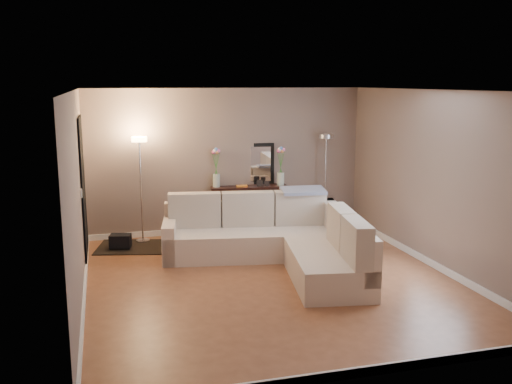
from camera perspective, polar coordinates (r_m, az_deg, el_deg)
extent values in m
cube|color=brown|center=(8.01, 1.52, -8.86)|extent=(5.00, 5.50, 0.01)
cube|color=white|center=(7.53, 1.62, 10.17)|extent=(5.00, 5.50, 0.01)
cube|color=gray|center=(10.30, -2.86, 3.11)|extent=(5.00, 0.02, 2.60)
cube|color=gray|center=(5.15, 10.48, -5.15)|extent=(5.00, 0.02, 2.60)
cube|color=gray|center=(7.35, -17.51, -0.61)|extent=(0.02, 5.50, 2.60)
cube|color=gray|center=(8.71, 17.59, 1.15)|extent=(0.02, 5.50, 2.60)
cube|color=white|center=(10.52, -2.77, -3.66)|extent=(5.00, 0.03, 0.10)
cube|color=white|center=(5.64, 9.90, -17.37)|extent=(5.00, 0.03, 0.10)
cube|color=white|center=(7.69, -16.78, -9.76)|extent=(0.03, 5.50, 0.10)
cube|color=white|center=(8.99, 16.99, -6.73)|extent=(0.03, 5.50, 0.10)
cube|color=black|center=(9.06, -16.87, 0.27)|extent=(0.02, 1.20, 2.20)
cube|color=white|center=(8.20, -17.06, -0.12)|extent=(0.02, 0.08, 0.12)
cube|color=beige|center=(9.03, -0.34, -5.07)|extent=(2.88, 1.39, 0.43)
cube|color=beige|center=(9.31, -0.56, -2.68)|extent=(2.76, 0.66, 0.60)
cube|color=beige|center=(8.98, -8.63, -4.73)|extent=(0.34, 0.98, 0.60)
cube|color=beige|center=(7.92, 7.19, -7.51)|extent=(1.22, 1.83, 0.43)
cube|color=beige|center=(8.36, 8.99, -4.42)|extent=(0.64, 2.66, 0.60)
cube|color=beige|center=(9.12, -6.16, -1.81)|extent=(0.86, 0.37, 0.55)
cube|color=beige|center=(9.15, -0.82, -1.70)|extent=(0.86, 0.37, 0.55)
cube|color=beige|center=(9.26, 4.43, -1.57)|extent=(0.86, 0.37, 0.55)
cube|color=beige|center=(8.13, 8.52, -3.44)|extent=(0.36, 0.79, 0.55)
cube|color=beige|center=(7.39, 10.04, -4.97)|extent=(0.36, 0.79, 0.55)
cube|color=gray|center=(9.24, 4.74, 0.15)|extent=(0.74, 0.48, 0.09)
cube|color=black|center=(10.31, -0.72, 0.50)|extent=(1.42, 0.54, 0.04)
cube|color=black|center=(10.19, -4.17, -2.11)|extent=(0.05, 0.05, 0.81)
cube|color=black|center=(10.48, -4.29, -1.74)|extent=(0.05, 0.05, 0.81)
cube|color=black|center=(10.36, 2.91, -1.88)|extent=(0.05, 0.05, 0.81)
cube|color=black|center=(10.64, 2.60, -1.52)|extent=(0.05, 0.05, 0.81)
cube|color=black|center=(10.45, -0.71, -2.95)|extent=(1.33, 0.50, 0.03)
cube|color=#BF3333|center=(10.36, -3.84, -2.43)|extent=(0.05, 0.17, 0.20)
cube|color=#3359A5|center=(10.37, -3.60, -2.36)|extent=(0.06, 0.17, 0.22)
cube|color=gold|center=(10.37, -3.33, -2.30)|extent=(0.07, 0.17, 0.25)
cube|color=#3F7F4C|center=(10.38, -3.01, -2.40)|extent=(0.07, 0.18, 0.20)
cube|color=#994C99|center=(10.38, -2.74, -2.34)|extent=(0.05, 0.17, 0.22)
cube|color=orange|center=(10.38, -2.50, -2.27)|extent=(0.06, 0.17, 0.25)
cube|color=#262626|center=(10.39, -2.22, -2.38)|extent=(0.07, 0.17, 0.20)
cube|color=#4C99B2|center=(10.39, -1.91, -2.31)|extent=(0.07, 0.18, 0.22)
cube|color=#B2A58C|center=(10.40, -1.64, -2.24)|extent=(0.05, 0.17, 0.25)
cube|color=brown|center=(10.41, -1.40, -2.35)|extent=(0.06, 0.17, 0.20)
cube|color=navy|center=(10.41, -1.12, -2.28)|extent=(0.07, 0.17, 0.22)
cube|color=gold|center=(10.41, -0.82, -2.22)|extent=(0.07, 0.18, 0.25)
cube|color=black|center=(10.42, -0.86, 2.80)|extent=(0.98, 0.16, 0.77)
cube|color=white|center=(10.40, -0.85, 2.78)|extent=(0.85, 0.11, 0.64)
cube|color=orange|center=(10.26, -1.41, 0.55)|extent=(0.21, 0.15, 0.04)
cube|color=black|center=(10.27, 0.37, 0.84)|extent=(0.11, 0.03, 0.14)
cube|color=black|center=(10.29, 1.08, 0.80)|extent=(0.09, 0.03, 0.12)
cylinder|color=silver|center=(10.23, -3.99, 1.10)|extent=(0.14, 0.14, 0.26)
cylinder|color=#38722D|center=(10.18, -4.11, 2.75)|extent=(0.10, 0.02, 0.44)
sphere|color=#E5598C|center=(10.15, -4.26, 4.00)|extent=(0.08, 0.08, 0.07)
cylinder|color=#38722D|center=(10.18, -4.06, 2.82)|extent=(0.06, 0.02, 0.47)
sphere|color=white|center=(10.15, -4.15, 4.12)|extent=(0.08, 0.08, 0.07)
cylinder|color=#38722D|center=(10.18, -4.01, 2.88)|extent=(0.01, 0.01, 0.49)
sphere|color=#598CE5|center=(10.14, -4.03, 4.25)|extent=(0.08, 0.08, 0.07)
cylinder|color=#38722D|center=(10.18, -3.96, 2.76)|extent=(0.06, 0.02, 0.45)
sphere|color=#E58C4C|center=(10.15, -3.91, 4.01)|extent=(0.08, 0.08, 0.07)
cylinder|color=#38722D|center=(10.18, -3.90, 2.82)|extent=(0.11, 0.02, 0.46)
sphere|color=#D866B2|center=(10.15, -3.79, 4.13)|extent=(0.08, 0.08, 0.07)
cylinder|color=silver|center=(10.38, 2.48, 1.26)|extent=(0.14, 0.14, 0.26)
cylinder|color=#38722D|center=(10.33, 2.39, 2.89)|extent=(0.10, 0.02, 0.44)
sphere|color=#E5598C|center=(10.29, 2.28, 4.12)|extent=(0.08, 0.08, 0.07)
cylinder|color=#38722D|center=(10.33, 2.45, 2.95)|extent=(0.06, 0.02, 0.47)
sphere|color=white|center=(10.29, 2.39, 4.24)|extent=(0.08, 0.08, 0.07)
cylinder|color=#38722D|center=(10.33, 2.50, 3.01)|extent=(0.01, 0.01, 0.49)
sphere|color=#598CE5|center=(10.30, 2.51, 4.36)|extent=(0.08, 0.08, 0.07)
cylinder|color=#38722D|center=(10.33, 2.55, 2.90)|extent=(0.06, 0.02, 0.45)
sphere|color=#E58C4C|center=(10.30, 2.62, 4.13)|extent=(0.08, 0.08, 0.07)
cylinder|color=#38722D|center=(10.33, 2.60, 2.96)|extent=(0.11, 0.02, 0.46)
sphere|color=#D866B2|center=(10.31, 2.73, 4.25)|extent=(0.08, 0.08, 0.07)
cylinder|color=silver|center=(10.04, -11.22, -4.80)|extent=(0.28, 0.28, 0.03)
cylinder|color=silver|center=(9.84, -11.41, 0.01)|extent=(0.03, 0.03, 1.72)
cylinder|color=#FFBF72|center=(9.71, -11.61, 5.19)|extent=(0.31, 0.31, 0.08)
cylinder|color=silver|center=(10.80, 6.83, -3.53)|extent=(0.25, 0.25, 0.03)
cylinder|color=silver|center=(10.62, 6.93, 0.86)|extent=(0.03, 0.03, 1.68)
cylinder|color=silver|center=(10.51, 7.04, 5.56)|extent=(0.27, 0.27, 0.08)
cube|color=black|center=(9.73, -12.12, -5.39)|extent=(1.35, 1.13, 0.02)
cube|color=black|center=(9.64, -13.41, -4.78)|extent=(0.38, 0.31, 0.22)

